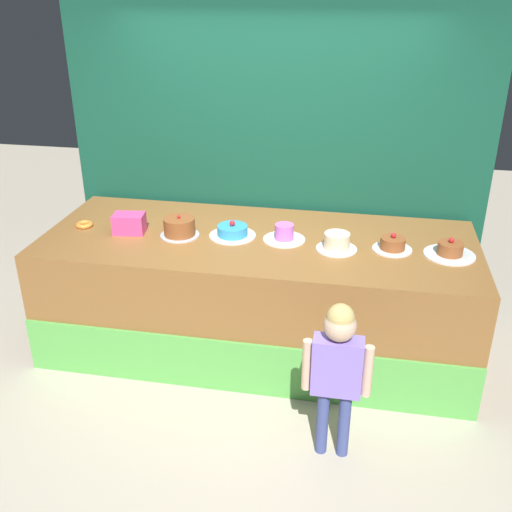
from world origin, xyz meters
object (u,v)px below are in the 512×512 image
(cake_left, at_px, (232,231))
(cake_far_right, at_px, (450,250))
(donut, at_px, (84,225))
(child_figure, at_px, (337,361))
(cake_far_left, at_px, (179,227))
(cake_center_right, at_px, (337,242))
(pink_box, at_px, (129,223))
(cake_right, at_px, (393,244))
(cake_center_left, at_px, (284,234))

(cake_left, xyz_separation_m, cake_far_right, (1.57, -0.05, 0.00))
(donut, bearing_deg, cake_far_right, -0.27)
(donut, bearing_deg, child_figure, -27.73)
(cake_far_left, xyz_separation_m, cake_center_right, (1.18, -0.03, -0.01))
(child_figure, height_order, cake_center_right, child_figure)
(pink_box, height_order, cake_far_right, pink_box)
(child_figure, xyz_separation_m, cake_left, (-0.87, 1.12, 0.28))
(cake_far_left, height_order, cake_center_right, cake_far_left)
(cake_far_left, bearing_deg, cake_right, 1.39)
(child_figure, xyz_separation_m, cake_far_right, (0.70, 1.07, 0.29))
(child_figure, xyz_separation_m, cake_center_right, (-0.09, 1.02, 0.30))
(cake_left, bearing_deg, cake_far_right, -1.82)
(child_figure, height_order, cake_far_left, cake_far_left)
(child_figure, relative_size, pink_box, 4.56)
(child_figure, relative_size, cake_center_left, 3.40)
(cake_right, xyz_separation_m, cake_far_right, (0.39, -0.02, -0.00))
(cake_center_right, relative_size, cake_right, 1.04)
(cake_right, bearing_deg, cake_center_right, -170.12)
(cake_left, bearing_deg, cake_far_left, -170.40)
(cake_left, height_order, cake_right, cake_right)
(pink_box, relative_size, cake_far_right, 0.65)
(cake_center_right, bearing_deg, cake_left, 172.97)
(pink_box, xyz_separation_m, cake_left, (0.79, 0.08, -0.04))
(cake_left, relative_size, cake_far_right, 0.98)
(child_figure, height_order, cake_far_right, cake_far_right)
(cake_far_left, relative_size, cake_center_right, 1.00)
(cake_left, relative_size, cake_center_right, 1.20)
(donut, distance_m, cake_center_right, 1.97)
(cake_left, bearing_deg, cake_center_right, -7.03)
(cake_left, distance_m, cake_far_right, 1.57)
(cake_center_right, height_order, cake_far_right, cake_far_right)
(child_figure, relative_size, cake_right, 3.75)
(cake_center_left, height_order, cake_right, cake_right)
(child_figure, relative_size, cake_far_right, 2.98)
(cake_left, xyz_separation_m, cake_center_left, (0.39, 0.00, 0.01))
(cake_center_right, distance_m, cake_right, 0.40)
(cake_center_left, relative_size, cake_right, 1.10)
(cake_far_right, bearing_deg, cake_right, 176.88)
(cake_center_right, bearing_deg, pink_box, 179.32)
(donut, distance_m, cake_far_right, 2.75)
(cake_far_left, bearing_deg, cake_left, 9.60)
(cake_center_right, distance_m, cake_far_right, 0.79)
(cake_far_right, bearing_deg, cake_center_left, 177.55)
(child_figure, relative_size, donut, 8.22)
(cake_far_right, bearing_deg, cake_center_right, -176.57)
(cake_far_left, height_order, cake_right, cake_far_left)
(donut, xyz_separation_m, cake_far_right, (2.75, -0.01, 0.02))
(child_figure, bearing_deg, donut, 152.27)
(donut, bearing_deg, cake_far_left, -2.16)
(cake_center_left, bearing_deg, cake_left, -179.92)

